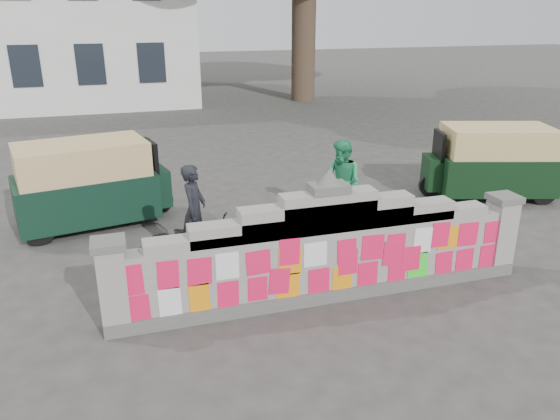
{
  "coord_description": "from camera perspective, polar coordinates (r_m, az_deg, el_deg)",
  "views": [
    {
      "loc": [
        -2.81,
        -6.75,
        4.1
      ],
      "look_at": [
        -0.41,
        1.0,
        1.1
      ],
      "focal_mm": 35.0,
      "sensor_mm": 36.0,
      "label": 1
    }
  ],
  "objects": [
    {
      "name": "cyclist_bike",
      "position": [
        9.21,
        -8.76,
        -3.3
      ],
      "size": [
        1.81,
        1.27,
        0.9
      ],
      "primitive_type": "imported",
      "rotation": [
        0.0,
        0.0,
        1.14
      ],
      "color": "black",
      "rests_on": "ground"
    },
    {
      "name": "pedestrian",
      "position": [
        10.91,
        6.52,
        2.84
      ],
      "size": [
        0.92,
        1.02,
        1.7
      ],
      "primitive_type": "imported",
      "rotation": [
        0.0,
        0.0,
        -1.16
      ],
      "color": "#299962",
      "rests_on": "ground"
    },
    {
      "name": "parapet_wall",
      "position": [
        8.04,
        4.91,
        -4.43
      ],
      "size": [
        6.48,
        0.44,
        2.01
      ],
      "color": "#4C4C49",
      "rests_on": "ground"
    },
    {
      "name": "rickshaw_left",
      "position": [
        11.41,
        -19.34,
        2.71
      ],
      "size": [
        3.14,
        1.91,
        1.69
      ],
      "rotation": [
        0.0,
        0.0,
        0.2
      ],
      "color": "black",
      "rests_on": "ground"
    },
    {
      "name": "rickshaw_right",
      "position": [
        13.36,
        21.24,
        4.82
      ],
      "size": [
        3.04,
        2.05,
        1.63
      ],
      "rotation": [
        0.0,
        0.0,
        2.84
      ],
      "color": "black",
      "rests_on": "ground"
    },
    {
      "name": "ground",
      "position": [
        8.38,
        4.74,
        -9.07
      ],
      "size": [
        100.0,
        100.0,
        0.0
      ],
      "primitive_type": "plane",
      "color": "#383533",
      "rests_on": "ground"
    },
    {
      "name": "cyclist_rider",
      "position": [
        9.09,
        -8.86,
        -1.49
      ],
      "size": [
        0.57,
        0.66,
        1.53
      ],
      "primitive_type": "imported",
      "rotation": [
        0.0,
        0.0,
        1.14
      ],
      "color": "black",
      "rests_on": "ground"
    },
    {
      "name": "building",
      "position": [
        29.04,
        -26.96,
        18.09
      ],
      "size": [
        16.0,
        10.0,
        8.9
      ],
      "color": "silver",
      "rests_on": "ground"
    }
  ]
}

